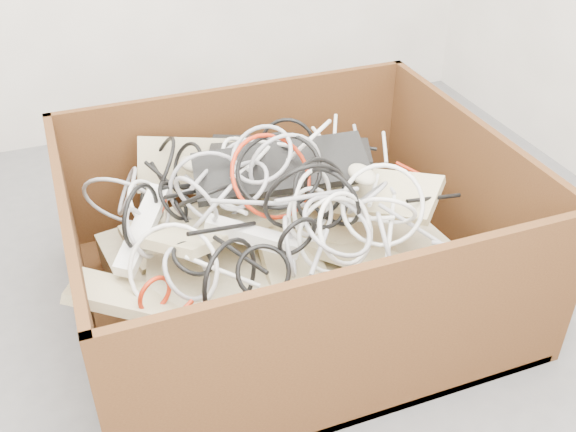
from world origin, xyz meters
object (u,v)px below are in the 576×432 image
object	(u,v)px
power_strip_left	(143,229)
vga_plug	(407,185)
cardboard_box	(285,266)
power_strip_right	(253,236)

from	to	relation	value
power_strip_left	vga_plug	distance (m)	0.78
power_strip_left	cardboard_box	bearing A→B (deg)	-62.30
power_strip_right	vga_plug	distance (m)	0.51
cardboard_box	power_strip_left	world-z (taller)	cardboard_box
power_strip_right	cardboard_box	bearing A→B (deg)	72.47
power_strip_left	power_strip_right	distance (m)	0.30
cardboard_box	power_strip_left	xyz separation A→B (m)	(-0.40, 0.04, 0.22)
power_strip_left	vga_plug	bearing A→B (deg)	-62.24
power_strip_left	power_strip_right	size ratio (longest dim) A/B	1.14
cardboard_box	power_strip_right	distance (m)	0.28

